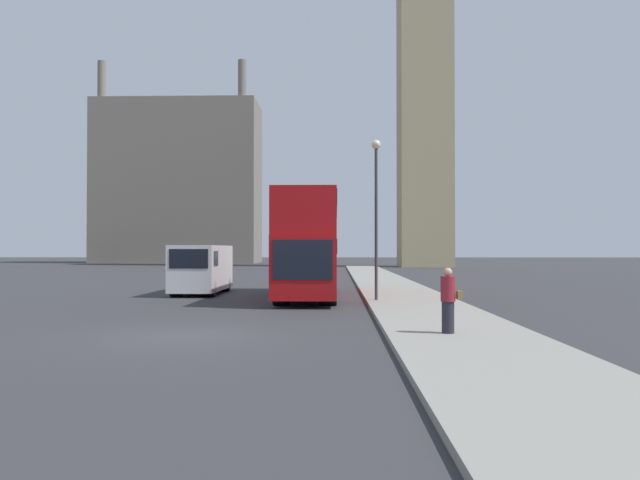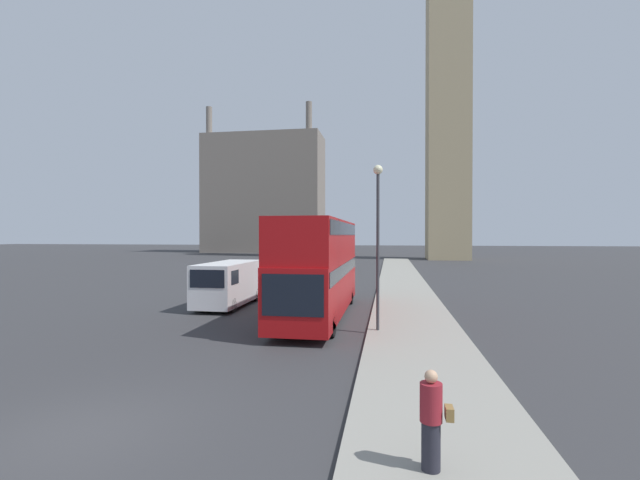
{
  "view_description": "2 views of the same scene",
  "coord_description": "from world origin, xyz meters",
  "px_view_note": "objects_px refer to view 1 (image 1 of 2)",
  "views": [
    {
      "loc": [
        3.81,
        -15.33,
        2.14
      ],
      "look_at": [
        3.06,
        13.6,
        2.57
      ],
      "focal_mm": 35.0,
      "sensor_mm": 36.0,
      "label": 1
    },
    {
      "loc": [
        5.83,
        -7.21,
        3.79
      ],
      "look_at": [
        1.15,
        21.51,
        3.45
      ],
      "focal_mm": 24.0,
      "sensor_mm": 36.0,
      "label": 2
    }
  ],
  "objects_px": {
    "pedestrian": "(448,300)",
    "white_van": "(202,268)",
    "red_double_decker_bus": "(309,242)",
    "street_lamp": "(376,196)"
  },
  "relations": [
    {
      "from": "pedestrian",
      "to": "white_van",
      "type": "bearing_deg",
      "value": 121.61
    },
    {
      "from": "red_double_decker_bus",
      "to": "white_van",
      "type": "relative_size",
      "value": 2.02
    },
    {
      "from": "white_van",
      "to": "pedestrian",
      "type": "xyz_separation_m",
      "value": [
        9.11,
        -14.8,
        -0.32
      ]
    },
    {
      "from": "white_van",
      "to": "red_double_decker_bus",
      "type": "bearing_deg",
      "value": -21.37
    },
    {
      "from": "white_van",
      "to": "pedestrian",
      "type": "bearing_deg",
      "value": -58.39
    },
    {
      "from": "pedestrian",
      "to": "street_lamp",
      "type": "xyz_separation_m",
      "value": [
        -1.09,
        9.69,
        3.31
      ]
    },
    {
      "from": "street_lamp",
      "to": "red_double_decker_bus",
      "type": "bearing_deg",
      "value": 132.13
    },
    {
      "from": "red_double_decker_bus",
      "to": "pedestrian",
      "type": "distance_m",
      "value": 13.41
    },
    {
      "from": "red_double_decker_bus",
      "to": "pedestrian",
      "type": "relative_size",
      "value": 7.17
    },
    {
      "from": "red_double_decker_bus",
      "to": "white_van",
      "type": "distance_m",
      "value": 5.77
    }
  ]
}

